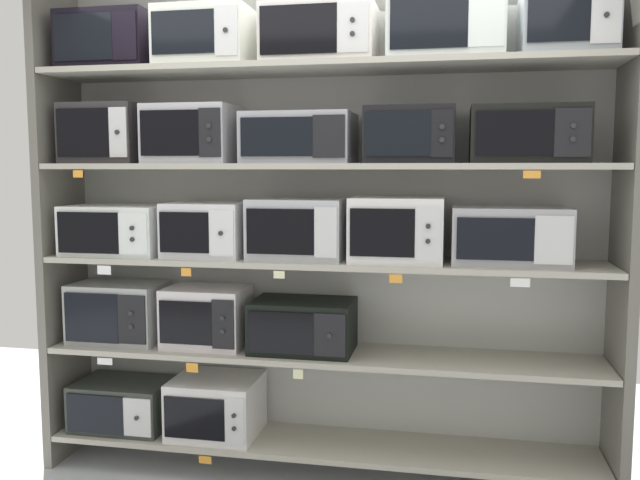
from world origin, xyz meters
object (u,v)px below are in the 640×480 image
at_px(microwave_7, 298,229).
at_px(microwave_0, 124,404).
at_px(microwave_16, 207,39).
at_px(microwave_17, 319,35).
at_px(microwave_4, 303,326).
at_px(microwave_3, 207,317).
at_px(microwave_6, 209,229).
at_px(microwave_14, 527,135).
at_px(microwave_10, 106,134).
at_px(microwave_18, 446,30).
at_px(microwave_1, 216,406).
at_px(microwave_11, 194,135).
at_px(microwave_19, 567,25).
at_px(microwave_13, 411,135).
at_px(microwave_2, 119,312).
at_px(microwave_9, 510,236).
at_px(microwave_5, 119,230).
at_px(microwave_15, 109,42).
at_px(microwave_12, 300,138).
at_px(microwave_8, 398,229).

bearing_deg(microwave_7, microwave_0, -179.98).
bearing_deg(microwave_16, microwave_17, -0.04).
bearing_deg(microwave_4, microwave_16, 179.97).
distance_m(microwave_3, microwave_6, 0.48).
distance_m(microwave_4, microwave_14, 1.50).
height_order(microwave_10, microwave_16, microwave_16).
xyz_separation_m(microwave_6, microwave_10, (-0.58, -0.00, 0.52)).
height_order(microwave_6, microwave_18, microwave_18).
bearing_deg(microwave_10, microwave_1, 0.03).
xyz_separation_m(microwave_0, microwave_18, (1.78, 0.00, 2.02)).
height_order(microwave_11, microwave_19, microwave_19).
bearing_deg(microwave_1, microwave_19, 0.00).
bearing_deg(microwave_13, microwave_6, 179.99).
height_order(microwave_10, microwave_14, microwave_10).
height_order(microwave_2, microwave_9, microwave_9).
bearing_deg(microwave_7, microwave_4, -0.53).
xyz_separation_m(microwave_2, microwave_13, (1.63, 0.00, 0.97)).
relative_size(microwave_0, microwave_14, 0.97).
xyz_separation_m(microwave_7, microwave_10, (-1.08, -0.00, 0.50)).
bearing_deg(microwave_5, microwave_3, 0.04).
height_order(microwave_3, microwave_11, microwave_11).
bearing_deg(microwave_2, microwave_10, 179.91).
bearing_deg(microwave_17, microwave_14, 0.01).
bearing_deg(microwave_15, microwave_12, 0.01).
bearing_deg(microwave_3, microwave_1, 0.02).
height_order(microwave_2, microwave_11, microwave_11).
relative_size(microwave_0, microwave_3, 1.20).
bearing_deg(microwave_5, microwave_17, 0.00).
xyz_separation_m(microwave_10, microwave_12, (1.09, 0.00, -0.03)).
relative_size(microwave_16, microwave_18, 0.87).
height_order(microwave_12, microwave_19, microwave_19).
height_order(microwave_11, microwave_16, microwave_16).
bearing_deg(microwave_18, microwave_4, 179.99).
height_order(microwave_13, microwave_16, microwave_16).
bearing_deg(microwave_12, microwave_17, -0.16).
bearing_deg(microwave_2, microwave_16, 0.04).
bearing_deg(microwave_7, microwave_9, 0.01).
bearing_deg(microwave_7, microwave_5, -179.98).
bearing_deg(microwave_8, microwave_6, -180.00).
bearing_deg(microwave_0, microwave_9, 0.01).
height_order(microwave_15, microwave_17, microwave_15).
distance_m(microwave_1, microwave_6, 0.99).
height_order(microwave_8, microwave_9, microwave_8).
bearing_deg(microwave_9, microwave_16, -180.00).
distance_m(microwave_6, microwave_10, 0.78).
xyz_separation_m(microwave_2, microwave_14, (2.19, 0.00, 0.97)).
relative_size(microwave_7, microwave_18, 0.89).
bearing_deg(microwave_11, microwave_18, -0.01).
height_order(microwave_14, microwave_16, microwave_16).
height_order(microwave_1, microwave_3, microwave_3).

